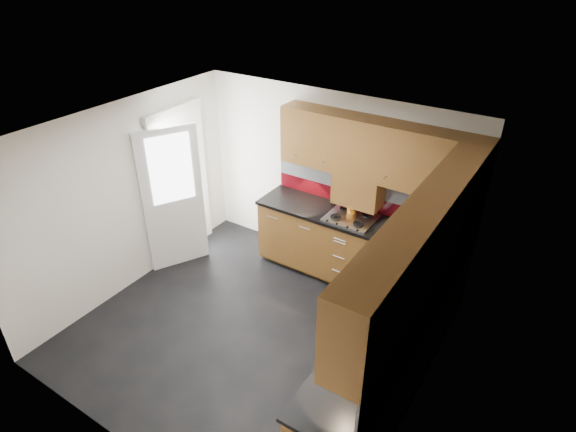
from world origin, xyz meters
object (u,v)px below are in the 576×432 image
Objects in this scene: toaster at (460,238)px; food_processor at (410,297)px; utensil_pot at (352,207)px; gas_hob at (351,218)px.

toaster is 0.85× the size of food_processor.
food_processor reaches higher than toaster.
utensil_pot is 1.56× the size of toaster.
utensil_pot is at bearing -178.39° from toaster.
toaster is at bearing 7.09° from gas_hob.
utensil_pot reaches higher than food_processor.
food_processor is (-0.09, -1.38, 0.06)m from toaster.
utensil_pot is 1.84m from food_processor.
food_processor is at bearing -45.22° from gas_hob.
gas_hob is at bearing -172.91° from toaster.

